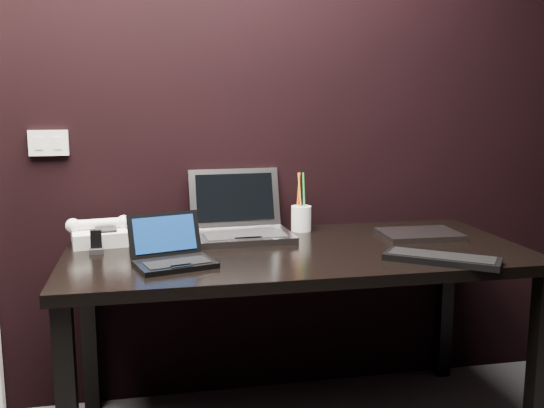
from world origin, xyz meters
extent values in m
plane|color=black|center=(0.00, 1.80, 1.30)|extent=(4.00, 0.00, 4.00)
cube|color=silver|center=(-0.62, 1.79, 1.12)|extent=(0.15, 0.02, 0.10)
cube|color=silver|center=(-0.66, 1.78, 1.12)|extent=(0.03, 0.01, 0.05)
cube|color=silver|center=(-0.58, 1.78, 1.12)|extent=(0.03, 0.01, 0.05)
cube|color=black|center=(0.30, 1.40, 0.72)|extent=(1.70, 0.80, 0.04)
cube|color=black|center=(1.10, 1.05, 0.35)|extent=(0.06, 0.06, 0.70)
cube|color=black|center=(-0.50, 1.75, 0.35)|extent=(0.06, 0.06, 0.70)
cube|color=black|center=(1.10, 1.75, 0.35)|extent=(0.06, 0.06, 0.70)
cube|color=black|center=(-0.16, 1.23, 0.75)|extent=(0.29, 0.24, 0.02)
cube|color=black|center=(-0.15, 1.21, 0.76)|extent=(0.23, 0.15, 0.00)
cube|color=black|center=(-0.14, 1.17, 0.76)|extent=(0.08, 0.05, 0.00)
cube|color=black|center=(-0.19, 1.34, 0.83)|extent=(0.26, 0.12, 0.15)
cube|color=navy|center=(-0.19, 1.34, 0.83)|extent=(0.22, 0.10, 0.12)
cube|color=gray|center=(0.12, 1.58, 0.75)|extent=(0.39, 0.29, 0.03)
cube|color=black|center=(0.13, 1.55, 0.77)|extent=(0.32, 0.17, 0.00)
cube|color=gray|center=(0.13, 1.48, 0.77)|extent=(0.11, 0.05, 0.00)
cube|color=#9F9FA4|center=(0.12, 1.75, 0.88)|extent=(0.38, 0.09, 0.24)
cube|color=black|center=(0.12, 1.74, 0.89)|extent=(0.33, 0.07, 0.19)
cube|color=black|center=(0.74, 1.11, 0.75)|extent=(0.39, 0.33, 0.02)
cube|color=black|center=(0.74, 1.11, 0.76)|extent=(0.34, 0.29, 0.00)
cube|color=#9B9BA0|center=(0.83, 1.49, 0.75)|extent=(0.32, 0.23, 0.02)
cube|color=white|center=(-0.43, 1.61, 0.77)|extent=(0.22, 0.21, 0.08)
cylinder|color=white|center=(-0.43, 1.60, 0.82)|extent=(0.19, 0.07, 0.04)
sphere|color=white|center=(-0.52, 1.59, 0.82)|extent=(0.06, 0.06, 0.06)
sphere|color=white|center=(-0.34, 1.62, 0.82)|extent=(0.06, 0.06, 0.06)
cube|color=black|center=(-0.40, 1.57, 0.81)|extent=(0.08, 0.07, 0.01)
cube|color=black|center=(-0.43, 1.48, 0.78)|extent=(0.04, 0.02, 0.08)
cube|color=black|center=(-0.43, 1.47, 0.75)|extent=(0.05, 0.04, 0.02)
cylinder|color=white|center=(0.39, 1.70, 0.79)|extent=(0.11, 0.11, 0.11)
cylinder|color=orange|center=(0.38, 1.71, 0.91)|extent=(0.01, 0.03, 0.16)
cylinder|color=#268E3C|center=(0.40, 1.69, 0.91)|extent=(0.01, 0.03, 0.16)
cylinder|color=black|center=(0.40, 1.71, 0.91)|extent=(0.01, 0.02, 0.16)
cylinder|color=orange|center=(0.38, 1.69, 0.91)|extent=(0.01, 0.04, 0.16)
camera|label=1|loc=(-0.23, -0.74, 1.28)|focal=40.00mm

